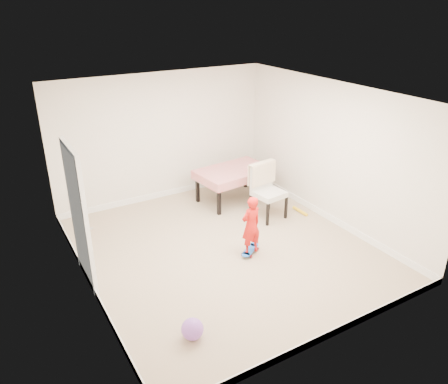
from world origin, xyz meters
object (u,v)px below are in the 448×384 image
dining_chair (269,192)px  balloon (192,329)px  skateboard (250,251)px  child (251,227)px  dining_table (233,185)px

dining_chair → balloon: 3.53m
dining_chair → skateboard: size_ratio=2.15×
dining_chair → skateboard: bearing=-145.5°
skateboard → balloon: bearing=-175.5°
balloon → skateboard: bearing=36.9°
skateboard → balloon: size_ratio=1.77×
skateboard → dining_chair: bearing=9.4°
child → balloon: 2.15m
child → balloon: bearing=31.2°
skateboard → child: child is taller
dining_table → skateboard: dining_table is taller
dining_chair → balloon: size_ratio=3.80×
dining_chair → dining_table: bearing=91.8°
child → balloon: child is taller
dining_table → dining_chair: (0.16, -1.02, 0.19)m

